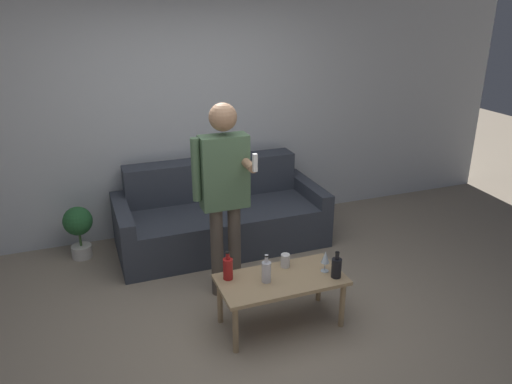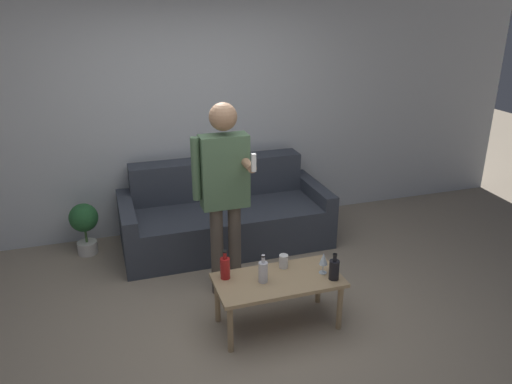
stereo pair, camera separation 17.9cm
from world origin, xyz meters
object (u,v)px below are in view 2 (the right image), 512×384
(coffee_table, at_px, (278,284))
(bottle_orange, at_px, (334,269))
(couch, at_px, (224,215))
(person_standing_front, at_px, (224,185))

(coffee_table, distance_m, bottle_orange, 0.45)
(couch, xyz_separation_m, coffee_table, (0.03, -1.56, 0.07))
(couch, bearing_deg, person_standing_front, -103.70)
(couch, distance_m, bottle_orange, 1.76)
(bottle_orange, bearing_deg, couch, 104.34)
(coffee_table, height_order, bottle_orange, bottle_orange)
(couch, distance_m, coffee_table, 1.56)
(bottle_orange, distance_m, person_standing_front, 1.11)
(person_standing_front, bearing_deg, couch, 76.30)
(couch, distance_m, person_standing_front, 1.21)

